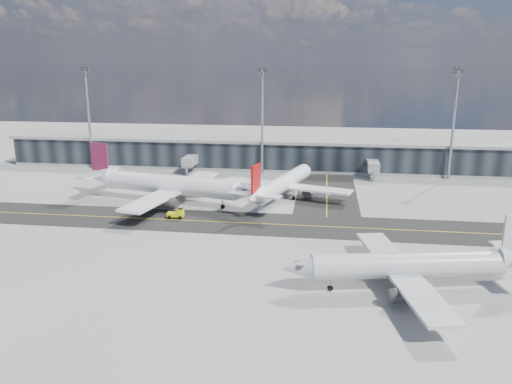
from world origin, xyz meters
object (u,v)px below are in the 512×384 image
baggage_tug (177,213)px  service_van (274,188)px  airliner_af (167,185)px  airliner_near (411,265)px  airliner_redtail (283,184)px

baggage_tug → service_van: baggage_tug is taller
airliner_af → airliner_near: size_ratio=1.19×
airliner_near → baggage_tug: airliner_near is taller
airliner_redtail → baggage_tug: bearing=-121.4°
baggage_tug → airliner_af: bearing=-155.7°
airliner_redtail → baggage_tug: (-19.78, -17.61, -2.52)m
airliner_near → baggage_tug: 48.88m
airliner_af → airliner_near: bearing=63.5°
airliner_redtail → service_van: airliner_redtail is taller
airliner_near → baggage_tug: size_ratio=10.56×
airliner_af → airliner_redtail: size_ratio=1.18×
airliner_af → airliner_near: (46.43, -36.89, -0.68)m
airliner_redtail → airliner_near: bearing=-47.1°
service_van → airliner_redtail: bearing=-58.7°
airliner_af → service_van: size_ratio=7.29×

